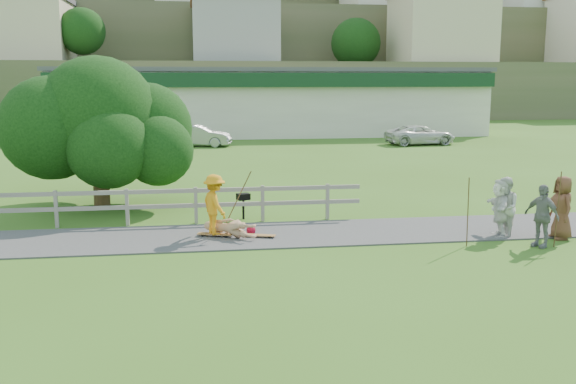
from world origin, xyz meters
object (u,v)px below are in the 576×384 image
Objects in this scene: spectator_c at (562,208)px; car_white at (420,135)px; spectator_d at (500,208)px; bbq at (243,206)px; tree at (99,143)px; skater_fallen at (230,228)px; skater_rider at (215,208)px; spectator_b at (542,216)px; spectator_a at (505,207)px; car_silver at (199,136)px.

spectator_c is 25.29m from car_white.
spectator_c is 1.06× the size of spectator_d.
tree is at bearing 131.16° from bbq.
skater_fallen is at bearing 143.01° from car_white.
skater_fallen is 7.37m from spectator_d.
skater_rider is 6.21m from tree.
spectator_c is 1.59m from spectator_d.
spectator_b is at bearing -30.57° from tree.
spectator_d is at bearing -106.04° from spectator_c.
tree is (-11.88, 7.02, 1.34)m from spectator_b.
spectator_c reaches higher than car_white.
tree is 5.55m from bbq.
spectator_c is 0.27× the size of tree.
spectator_a reaches higher than car_white.
car_white reaches higher than bbq.
bbq is (-6.76, 3.25, -0.41)m from spectator_d.
car_silver is at bearing 39.22° from skater_fallen.
skater_rider reaches higher than car_silver.
spectator_c is (1.44, -0.38, 0.03)m from spectator_a.
skater_rider reaches higher than bbq.
car_white is (14.22, 23.33, -0.19)m from skater_rider.
car_silver is at bearing 73.89° from bbq.
tree is at bearing -102.71° from spectator_d.
skater_fallen is 0.38× the size of car_silver.
spectator_d is 25.20m from car_white.
car_white is at bearing 169.11° from spectator_c.
skater_rider reaches higher than car_white.
bbq is (-6.85, 3.33, -0.43)m from spectator_a.
skater_rider is 9.34m from spectator_c.
spectator_a reaches higher than skater_rider.
spectator_b is (7.85, -2.00, 0.53)m from skater_fallen.
spectator_b is (8.24, -2.16, -0.01)m from skater_rider.
tree reaches higher than bbq.
skater_rider is 2.47m from bbq.
skater_fallen is 7.47m from spectator_a.
spectator_a is 0.36× the size of car_white.
skater_fallen is 24.47m from car_silver.
car_silver is (-0.62, 24.46, 0.39)m from skater_fallen.
spectator_b is at bearing 160.29° from car_white.
car_silver is 19.80m from tree.
car_white is (4.99, 24.79, -0.22)m from spectator_c.
car_silver is at bearing -153.22° from spectator_a.
spectator_a is 0.40× the size of car_silver.
skater_rider is at bearing -98.51° from spectator_c.
tree reaches higher than spectator_b.
tree is 7.99× the size of bbq.
skater_rider is 2.05× the size of bbq.
spectator_a is at bearing 174.92° from spectator_b.
skater_fallen is 1.95× the size of bbq.
skater_rider is at bearing -132.65° from spectator_b.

